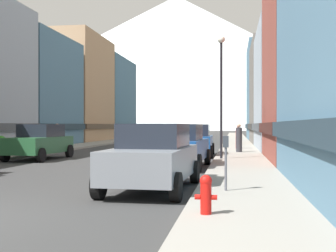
% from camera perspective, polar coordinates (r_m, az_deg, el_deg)
% --- Properties ---
extents(sidewalk_left, '(2.50, 100.00, 0.15)m').
position_cam_1_polar(sidewalk_left, '(43.74, -7.73, -2.06)').
color(sidewalk_left, gray).
rests_on(sidewalk_left, ground).
extents(sidewalk_right, '(2.50, 100.00, 0.15)m').
position_cam_1_polar(sidewalk_right, '(42.01, 8.89, -2.15)').
color(sidewalk_right, gray).
rests_on(sidewalk_right, ground).
extents(storefront_left_2, '(9.88, 9.15, 8.94)m').
position_cam_1_polar(storefront_left_2, '(38.56, -19.82, 3.94)').
color(storefront_left_2, slate).
rests_on(storefront_left_2, ground).
extents(storefront_left_3, '(8.37, 10.12, 10.93)m').
position_cam_1_polar(storefront_left_3, '(47.41, -13.22, 4.42)').
color(storefront_left_3, tan).
rests_on(storefront_left_3, ground).
extents(storefront_left_4, '(8.36, 11.00, 10.14)m').
position_cam_1_polar(storefront_left_4, '(57.55, -9.24, 3.28)').
color(storefront_left_4, slate).
rests_on(storefront_left_4, ground).
extents(storefront_right_2, '(8.63, 9.99, 8.30)m').
position_cam_1_polar(storefront_right_2, '(31.42, 18.99, 4.24)').
color(storefront_right_2, '#99A5B2').
rests_on(storefront_right_2, ground).
extents(storefront_right_3, '(7.17, 9.39, 9.19)m').
position_cam_1_polar(storefront_right_3, '(41.38, 15.42, 3.86)').
color(storefront_right_3, '#66605B').
rests_on(storefront_right_3, ground).
extents(storefront_right_4, '(9.89, 9.73, 10.77)m').
position_cam_1_polar(storefront_right_4, '(51.47, 15.58, 3.99)').
color(storefront_right_4, slate).
rests_on(storefront_right_4, ground).
extents(car_left_1, '(2.20, 4.46, 1.78)m').
position_cam_1_polar(car_left_1, '(23.37, -16.19, -1.95)').
color(car_left_1, '#265933').
rests_on(car_left_1, ground).
extents(car_right_0, '(2.23, 4.47, 1.78)m').
position_cam_1_polar(car_right_0, '(11.89, -1.93, -3.94)').
color(car_right_0, slate).
rests_on(car_right_0, ground).
extents(car_right_1, '(2.24, 4.48, 1.78)m').
position_cam_1_polar(car_right_1, '(18.00, 1.62, -2.56)').
color(car_right_1, '#19478C').
rests_on(car_right_1, ground).
extents(car_right_2, '(2.13, 4.43, 1.78)m').
position_cam_1_polar(car_right_2, '(24.67, 3.49, -1.83)').
color(car_right_2, '#19478C').
rests_on(car_right_2, ground).
extents(fire_hydrant_near, '(0.40, 0.22, 0.70)m').
position_cam_1_polar(fire_hydrant_near, '(8.02, 4.90, -8.61)').
color(fire_hydrant_near, red).
rests_on(fire_hydrant_near, sidewalk_right).
extents(parking_meter_near, '(0.14, 0.10, 1.33)m').
position_cam_1_polar(parking_meter_near, '(10.86, 7.45, -3.73)').
color(parking_meter_near, '#595960').
rests_on(parking_meter_near, sidewalk_right).
extents(potted_plant_0, '(0.72, 0.72, 1.00)m').
position_cam_1_polar(potted_plant_0, '(26.51, -20.78, -2.11)').
color(potted_plant_0, gray).
rests_on(potted_plant_0, sidewalk_left).
extents(pedestrian_0, '(0.36, 0.36, 1.61)m').
position_cam_1_polar(pedestrian_0, '(30.55, 9.04, -1.47)').
color(pedestrian_0, maroon).
rests_on(pedestrian_0, sidewalk_right).
extents(pedestrian_1, '(0.36, 0.36, 1.69)m').
position_cam_1_polar(pedestrian_1, '(31.80, -14.08, -1.34)').
color(pedestrian_1, maroon).
rests_on(pedestrian_1, sidewalk_left).
extents(pedestrian_2, '(0.36, 0.36, 1.67)m').
position_cam_1_polar(pedestrian_2, '(26.52, 9.13, -1.65)').
color(pedestrian_2, '#333338').
rests_on(pedestrian_2, sidewalk_right).
extents(streetlamp_right, '(0.36, 0.36, 5.86)m').
position_cam_1_polar(streetlamp_right, '(21.36, 6.87, 6.15)').
color(streetlamp_right, black).
rests_on(streetlamp_right, sidewalk_right).
extents(mountain_backdrop, '(275.72, 275.72, 80.28)m').
position_cam_1_polar(mountain_backdrop, '(271.90, 1.14, 8.25)').
color(mountain_backdrop, silver).
rests_on(mountain_backdrop, ground).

